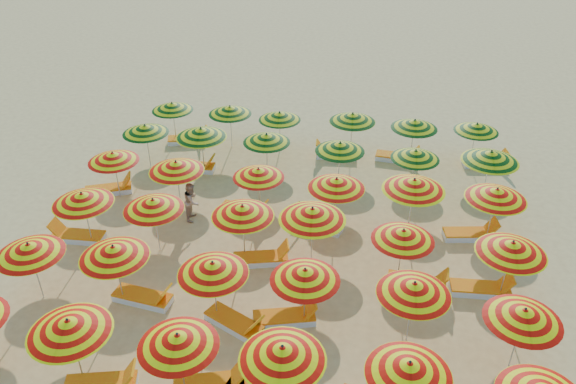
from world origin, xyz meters
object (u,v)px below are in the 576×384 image
(umbrella_13, at_px, (153,204))
(umbrella_34, at_px, (414,124))
(umbrella_10, at_px, (414,288))
(lounger_19, at_px, (335,154))
(umbrella_18, at_px, (113,157))
(lounger_18, at_px, (189,139))
(umbrella_11, at_px, (524,315))
(lounger_21, at_px, (485,162))
(umbrella_24, at_px, (145,129))
(umbrella_9, at_px, (305,275))
(lounger_7, at_px, (235,323))
(umbrella_30, at_px, (172,107))
(umbrella_32, at_px, (280,116))
(lounger_9, at_px, (77,236))
(lounger_12, at_px, (482,289))
(lounger_8, at_px, (286,318))
(umbrella_17, at_px, (512,248))
(umbrella_26, at_px, (267,138))
(umbrella_25, at_px, (201,133))
(umbrella_7, at_px, (114,252))
(umbrella_22, at_px, (414,185))
(umbrella_14, at_px, (243,211))
(umbrella_6, at_px, (29,249))
(lounger_1, at_px, (103,384))
(umbrella_31, at_px, (230,110))
(umbrella_20, at_px, (258,173))
(lounger_13, at_px, (110,189))
(lounger_20, at_px, (398,157))
(umbrella_2, at_px, (178,340))
(lounger_10, at_px, (262,258))
(umbrella_27, at_px, (340,147))
(lounger_6, at_px, (144,297))
(umbrella_29, at_px, (491,156))
(lounger_14, at_px, (245,211))
(umbrella_8, at_px, (213,268))
(umbrella_12, at_px, (82,198))
(lounger_15, at_px, (317,224))
(umbrella_1, at_px, (69,326))
(lounger_17, at_px, (194,167))
(umbrella_33, at_px, (353,118))
(beachgoer_b, at_px, (192,201))
(umbrella_3, at_px, (282,353))
(umbrella_16, at_px, (403,235))
(lounger_11, at_px, (418,283))
(umbrella_21, at_px, (337,183))
(umbrella_19, at_px, (176,166))
(lounger_16, at_px, (471,234))

(umbrella_13, relative_size, umbrella_34, 1.01)
(umbrella_10, bearing_deg, lounger_19, 107.59)
(umbrella_18, height_order, lounger_18, umbrella_18)
(umbrella_11, xyz_separation_m, lounger_21, (0.44, 10.62, -1.58))
(umbrella_10, xyz_separation_m, umbrella_24, (-10.40, 7.49, -0.08))
(umbrella_9, bearing_deg, lounger_21, 60.41)
(umbrella_34, bearing_deg, lounger_7, -113.74)
(umbrella_30, xyz_separation_m, umbrella_32, (4.70, -0.05, -0.01))
(lounger_9, relative_size, lounger_12, 1.00)
(lounger_21, bearing_deg, lounger_8, -131.91)
(umbrella_17, bearing_deg, umbrella_24, 157.69)
(umbrella_26, bearing_deg, umbrella_25, -173.35)
(umbrella_7, relative_size, umbrella_22, 0.80)
(umbrella_14, height_order, umbrella_26, umbrella_14)
(umbrella_6, bearing_deg, lounger_9, 98.73)
(umbrella_7, distance_m, lounger_1, 3.48)
(umbrella_31, bearing_deg, umbrella_20, -63.57)
(lounger_13, xyz_separation_m, lounger_19, (8.00, 4.46, 0.00))
(umbrella_13, xyz_separation_m, umbrella_14, (2.81, 0.13, 0.04))
(lounger_20, bearing_deg, umbrella_17, -63.94)
(umbrella_32, bearing_deg, umbrella_2, -88.66)
(lounger_10, relative_size, lounger_20, 1.03)
(umbrella_11, xyz_separation_m, umbrella_27, (-5.28, 7.81, -0.02))
(lounger_6, bearing_deg, umbrella_29, 42.61)
(umbrella_20, xyz_separation_m, lounger_14, (-0.50, -0.19, -1.51))
(umbrella_8, bearing_deg, umbrella_11, -1.41)
(umbrella_30, bearing_deg, umbrella_12, -90.12)
(lounger_14, bearing_deg, umbrella_10, -29.49)
(lounger_19, bearing_deg, umbrella_32, -7.90)
(lounger_1, xyz_separation_m, lounger_15, (4.06, 7.63, 0.00))
(lounger_6, bearing_deg, umbrella_20, 72.76)
(umbrella_1, bearing_deg, lounger_7, 37.41)
(umbrella_31, bearing_deg, umbrella_27, -26.83)
(lounger_17, height_order, lounger_21, same)
(umbrella_33, bearing_deg, umbrella_14, -109.13)
(umbrella_2, xyz_separation_m, beachgoer_b, (-2.25, 7.07, -1.04))
(umbrella_25, bearing_deg, lounger_18, 121.65)
(umbrella_3, bearing_deg, lounger_20, 79.83)
(umbrella_24, distance_m, beachgoer_b, 4.44)
(umbrella_3, xyz_separation_m, umbrella_17, (5.43, 4.88, -0.01))
(umbrella_16, height_order, lounger_11, umbrella_16)
(umbrella_33, height_order, lounger_12, umbrella_33)
(lounger_10, bearing_deg, lounger_15, 41.49)
(umbrella_3, height_order, umbrella_10, umbrella_3)
(umbrella_20, xyz_separation_m, umbrella_33, (2.73, 4.94, 0.10))
(umbrella_21, xyz_separation_m, lounger_15, (-0.60, -0.10, -1.62))
(umbrella_8, xyz_separation_m, umbrella_19, (-2.88, 4.95, 0.01))
(umbrella_20, height_order, lounger_16, umbrella_20)
(lounger_18, bearing_deg, lounger_14, -69.85)
(lounger_8, height_order, lounger_17, same)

